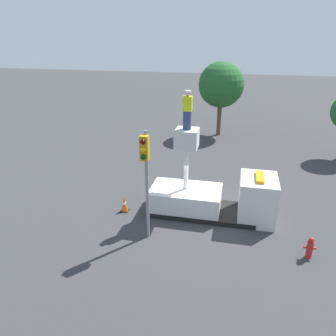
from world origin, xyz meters
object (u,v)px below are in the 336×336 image
(fire_hydrant, at_px, (310,248))
(traffic_cone_rear, at_px, (124,204))
(traffic_light_pole, at_px, (145,165))
(tree_left_bg, at_px, (221,85))
(bucket_truck, at_px, (214,198))
(worker, at_px, (187,110))

(fire_hydrant, distance_m, traffic_cone_rear, 8.64)
(traffic_light_pole, bearing_deg, fire_hydrant, 0.99)
(traffic_cone_rear, bearing_deg, tree_left_bg, 76.15)
(fire_hydrant, bearing_deg, bucket_truck, 147.15)
(bucket_truck, bearing_deg, traffic_cone_rear, -170.83)
(tree_left_bg, bearing_deg, fire_hydrant, -73.41)
(tree_left_bg, bearing_deg, worker, -92.45)
(bucket_truck, height_order, tree_left_bg, tree_left_bg)
(bucket_truck, bearing_deg, worker, 180.00)
(bucket_truck, xyz_separation_m, fire_hydrant, (4.04, -2.61, -0.43))
(worker, xyz_separation_m, traffic_cone_rear, (-2.97, -0.71, -4.76))
(tree_left_bg, bearing_deg, bucket_truck, -86.54)
(bucket_truck, height_order, traffic_cone_rear, bucket_truck)
(fire_hydrant, height_order, tree_left_bg, tree_left_bg)
(worker, bearing_deg, tree_left_bg, 87.55)
(bucket_truck, relative_size, traffic_light_pole, 1.24)
(traffic_cone_rear, bearing_deg, bucket_truck, 9.17)
(worker, bearing_deg, bucket_truck, 0.00)
(traffic_light_pole, height_order, fire_hydrant, traffic_light_pole)
(bucket_truck, bearing_deg, fire_hydrant, -32.85)
(fire_hydrant, bearing_deg, worker, 154.46)
(bucket_truck, distance_m, fire_hydrant, 4.82)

